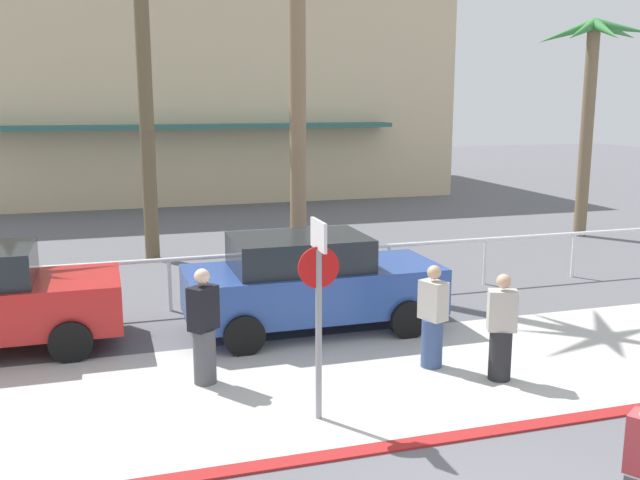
# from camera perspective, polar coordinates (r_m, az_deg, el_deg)

# --- Properties ---
(ground_plane) EXTENTS (80.00, 80.00, 0.00)m
(ground_plane) POSITION_cam_1_polar(r_m,az_deg,el_deg) (15.75, -4.20, -3.45)
(ground_plane) COLOR #5B5B60
(sidewalk_strip) EXTENTS (44.00, 4.00, 0.02)m
(sidewalk_strip) POSITION_cam_1_polar(r_m,az_deg,el_deg) (10.45, 3.09, -11.14)
(sidewalk_strip) COLOR beige
(sidewalk_strip) RESTS_ON ground
(curb_paint) EXTENTS (44.00, 0.24, 0.03)m
(curb_paint) POSITION_cam_1_polar(r_m,az_deg,el_deg) (8.77, 7.76, -15.80)
(curb_paint) COLOR maroon
(curb_paint) RESTS_ON ground
(building_backdrop) EXTENTS (21.79, 13.24, 9.11)m
(building_backdrop) POSITION_cam_1_polar(r_m,az_deg,el_deg) (32.95, -11.38, 12.06)
(building_backdrop) COLOR beige
(building_backdrop) RESTS_ON ground
(rail_fence) EXTENTS (27.12, 0.08, 1.04)m
(rail_fence) POSITION_cam_1_polar(r_m,az_deg,el_deg) (14.13, -2.88, -1.64)
(rail_fence) COLOR white
(rail_fence) RESTS_ON ground
(stop_sign_bike_lane) EXTENTS (0.52, 0.56, 2.56)m
(stop_sign_bike_lane) POSITION_cam_1_polar(r_m,az_deg,el_deg) (8.70, -0.11, -4.14)
(stop_sign_bike_lane) COLOR gray
(stop_sign_bike_lane) RESTS_ON ground
(palm_tree_3) EXTENTS (2.91, 3.20, 6.22)m
(palm_tree_3) POSITION_cam_1_polar(r_m,az_deg,el_deg) (22.15, 20.88, 12.36)
(palm_tree_3) COLOR #756047
(palm_tree_3) RESTS_ON ground
(car_blue_2) EXTENTS (4.40, 2.02, 1.69)m
(car_blue_2) POSITION_cam_1_polar(r_m,az_deg,el_deg) (12.35, -0.81, -3.37)
(car_blue_2) COLOR #284793
(car_blue_2) RESTS_ON ground
(pedestrian_0) EXTENTS (0.47, 0.42, 1.58)m
(pedestrian_0) POSITION_cam_1_polar(r_m,az_deg,el_deg) (10.52, 14.32, -7.20)
(pedestrian_0) COLOR #232326
(pedestrian_0) RESTS_ON ground
(pedestrian_1) EXTENTS (0.41, 0.46, 1.58)m
(pedestrian_1) POSITION_cam_1_polar(r_m,az_deg,el_deg) (10.80, 9.01, -6.47)
(pedestrian_1) COLOR #384C7A
(pedestrian_1) RESTS_ON ground
(pedestrian_2) EXTENTS (0.48, 0.45, 1.69)m
(pedestrian_2) POSITION_cam_1_polar(r_m,az_deg,el_deg) (10.18, -9.30, -7.26)
(pedestrian_2) COLOR #4C4C51
(pedestrian_2) RESTS_ON ground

